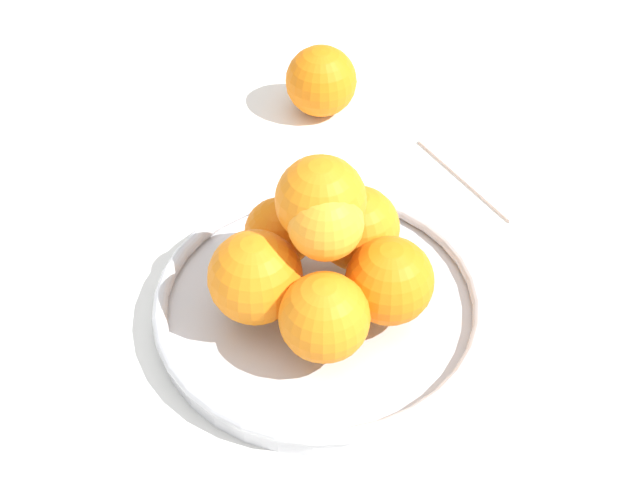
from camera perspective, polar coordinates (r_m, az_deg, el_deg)
ground_plane at (r=0.83m, az=0.00°, el=-4.95°), size 4.00×4.00×0.00m
fruit_bowl at (r=0.82m, az=0.00°, el=-4.26°), size 0.31×0.31×0.03m
orange_pile at (r=0.77m, az=0.12°, el=-0.95°), size 0.19×0.19×0.14m
stray_orange at (r=1.05m, az=0.07°, el=10.14°), size 0.08×0.08×0.08m
napkin_folded at (r=1.02m, az=12.51°, el=5.37°), size 0.18×0.18×0.01m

